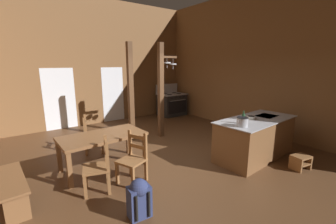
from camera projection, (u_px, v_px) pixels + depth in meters
ground_plane at (170, 159)px, 5.27m from camera, size 7.66×9.03×0.10m
wall_back at (102, 63)px, 8.07m from camera, size 7.66×0.14×4.43m
wall_right at (261, 63)px, 6.81m from camera, size 0.14×9.03×4.43m
glazed_door_back_left at (60, 99)px, 7.37m from camera, size 1.00×0.01×2.05m
glazed_panel_back_right at (113, 94)px, 8.47m from camera, size 0.84×0.01×2.05m
kitchen_island at (255, 138)px, 5.22m from camera, size 2.21×1.09×0.94m
stove_range at (172, 104)px, 9.46m from camera, size 1.15×0.84×1.32m
support_post_with_pot_rack at (162, 88)px, 6.52m from camera, size 0.63×0.22×2.78m
support_post_center at (131, 92)px, 6.30m from camera, size 0.14×0.14×2.78m
step_stool at (301, 161)px, 4.66m from camera, size 0.40×0.34×0.30m
dining_table at (103, 139)px, 4.62m from camera, size 1.73×0.95×0.74m
ladderback_chair_near_window at (99, 166)px, 3.82m from camera, size 0.55×0.55×0.95m
ladderback_chair_by_post at (92, 135)px, 5.48m from camera, size 0.56×0.56×0.95m
ladderback_chair_at_table_end at (133, 159)px, 4.13m from camera, size 0.57×0.57×0.95m
bench_along_left_wall at (12, 186)px, 3.49m from camera, size 0.44×1.28×0.44m
backpack at (139, 197)px, 3.18m from camera, size 0.34×0.33×0.60m
stockpot_on_counter at (242, 122)px, 4.47m from camera, size 0.30×0.23×0.19m
mixing_bowl_on_counter at (251, 118)px, 5.08m from camera, size 0.20×0.20×0.07m
bottle_tall_on_counter at (243, 119)px, 4.68m from camera, size 0.07×0.07×0.28m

